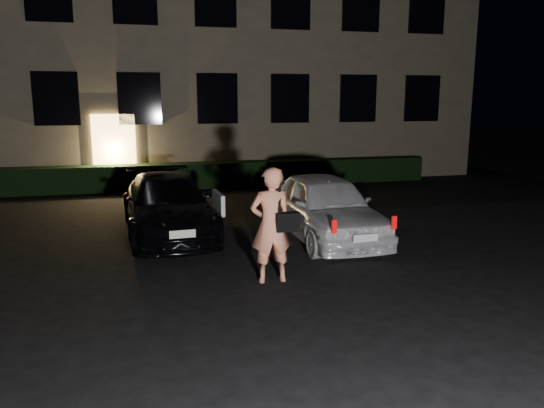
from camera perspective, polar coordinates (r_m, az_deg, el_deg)
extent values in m
plane|color=black|center=(8.55, 5.19, -9.54)|extent=(80.00, 80.00, 0.00)
cube|color=#6A5C4B|center=(22.88, -7.59, 18.73)|extent=(20.00, 8.00, 12.00)
cube|color=#FFC76D|center=(18.58, -16.58, 5.39)|extent=(1.40, 0.10, 2.50)
cube|color=black|center=(18.64, -22.20, 10.44)|extent=(1.40, 0.10, 1.70)
cube|color=black|center=(18.47, -14.06, 10.93)|extent=(1.40, 0.10, 1.70)
cube|color=black|center=(18.66, -5.90, 11.21)|extent=(1.40, 0.10, 1.70)
cube|color=black|center=(19.20, 1.95, 11.26)|extent=(1.40, 0.10, 1.70)
cube|color=black|center=(20.07, 9.25, 11.13)|extent=(1.40, 0.10, 1.70)
cube|color=black|center=(21.22, 15.84, 10.86)|extent=(1.40, 0.10, 1.70)
cube|color=black|center=(18.92, -6.11, 20.94)|extent=(1.40, 0.10, 1.70)
cube|color=black|center=(19.46, 2.02, 20.73)|extent=(1.40, 0.10, 1.70)
cube|color=black|center=(20.32, 9.55, 20.19)|extent=(1.40, 0.10, 1.70)
cube|color=black|center=(21.46, 16.32, 19.42)|extent=(1.40, 0.10, 1.70)
cube|color=black|center=(18.41, -5.54, 3.17)|extent=(15.00, 0.70, 0.85)
imported|color=black|center=(12.18, -11.18, -0.11)|extent=(2.13, 4.67, 1.32)
cube|color=white|center=(11.48, -5.78, 0.16)|extent=(0.14, 0.95, 0.44)
cube|color=silver|center=(9.90, -9.61, -3.20)|extent=(0.49, 0.07, 0.15)
imported|color=white|center=(11.59, 5.74, -0.28)|extent=(1.78, 4.22, 1.43)
cube|color=red|center=(9.54, 6.70, -2.43)|extent=(0.09, 0.06, 0.24)
cube|color=red|center=(10.04, 13.01, -1.95)|extent=(0.09, 0.06, 0.24)
cube|color=silver|center=(9.79, 10.02, -3.61)|extent=(0.48, 0.05, 0.14)
imported|color=#FF926E|center=(8.77, -0.10, -2.29)|extent=(0.72, 0.48, 1.94)
cube|color=black|center=(8.69, 1.67, -1.93)|extent=(0.40, 0.19, 0.31)
cube|color=black|center=(8.61, 0.76, 0.93)|extent=(0.05, 0.07, 0.60)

